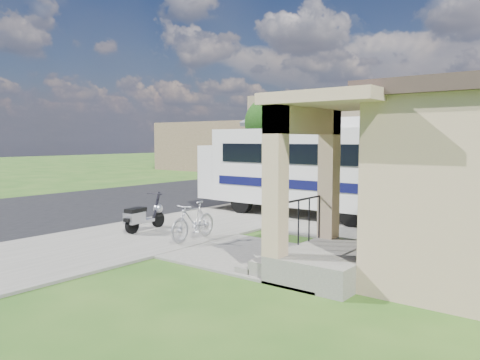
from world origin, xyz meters
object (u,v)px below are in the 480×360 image
Objects in this scene: motorhome at (305,167)px; bicycle at (193,223)px; garden_hose at (313,253)px; scooter at (143,217)px; van at (327,163)px; shrub at (417,185)px; pickup_truck at (279,170)px.

bicycle is (-0.15, -5.29, -1.18)m from motorhome.
motorhome is at bearing 122.24° from garden_hose.
van reaches higher than scooter.
shrub is 8.27× the size of garden_hose.
scooter reaches higher than garden_hose.
garden_hose is at bearing -74.92° from van.
pickup_truck is at bearing 126.04° from garden_hose.
garden_hose is (9.46, -13.01, -0.80)m from pickup_truck.
motorhome reaches higher than pickup_truck.
motorhome is 5.82m from scooter.
pickup_truck reaches higher than garden_hose.
scooter is at bearing -160.25° from shrub.
van is (-7.19, 15.37, -0.70)m from motorhome.
motorhome is 1.18× the size of pickup_truck.
motorhome is 5.76m from garden_hose.
motorhome is 16.98m from van.
scooter is (-6.70, -2.41, -1.11)m from shrub.
bicycle is 0.25× the size of pickup_truck.
shrub is at bearing -32.29° from motorhome.
bicycle is at bearing -169.05° from garden_hose.
garden_hose is at bearing 127.46° from pickup_truck.
van is 22.50m from garden_hose.
van is 17.82× the size of garden_hose.
van is at bearing 114.82° from motorhome.
motorhome is at bearing 60.41° from scooter.
scooter is 0.24× the size of pickup_truck.
shrub is at bearing -68.86° from van.
scooter is 1.93m from bicycle.
motorhome reaches higher than garden_hose.
shrub is 1.91× the size of bicycle.
shrub is (4.62, -2.89, -0.09)m from motorhome.
bicycle is at bearing -82.94° from van.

